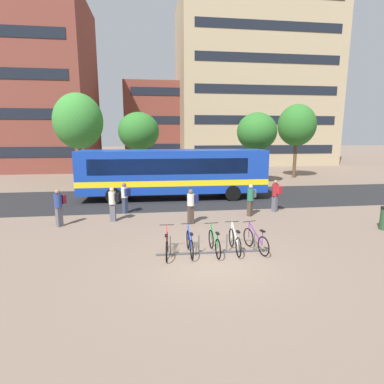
% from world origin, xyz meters
% --- Properties ---
extents(ground, '(200.00, 200.00, 0.00)m').
position_xyz_m(ground, '(0.00, 0.00, 0.00)').
color(ground, '#7A6656').
extents(bus_lane_asphalt, '(80.00, 7.20, 0.01)m').
position_xyz_m(bus_lane_asphalt, '(0.00, 10.42, 0.00)').
color(bus_lane_asphalt, '#232326').
rests_on(bus_lane_asphalt, ground).
extents(city_bus, '(12.07, 2.76, 3.20)m').
position_xyz_m(city_bus, '(-0.49, 10.42, 1.78)').
color(city_bus, '#14389E').
rests_on(city_bus, ground).
extents(bike_rack, '(4.05, 0.17, 0.70)m').
position_xyz_m(bike_rack, '(0.14, 0.72, 0.09)').
color(bike_rack, '#47474C').
rests_on(bike_rack, ground).
extents(parked_bicycle_red_0, '(0.52, 1.72, 0.99)m').
position_xyz_m(parked_bicycle_red_0, '(-1.50, 0.73, 0.38)').
color(parked_bicycle_red_0, black).
rests_on(parked_bicycle_red_0, ground).
extents(parked_bicycle_blue_1, '(0.52, 1.72, 0.99)m').
position_xyz_m(parked_bicycle_blue_1, '(-0.68, 0.78, 0.38)').
color(parked_bicycle_blue_1, black).
rests_on(parked_bicycle_blue_1, ground).
extents(parked_bicycle_green_2, '(0.52, 1.72, 0.99)m').
position_xyz_m(parked_bicycle_green_2, '(0.20, 0.74, 0.38)').
color(parked_bicycle_green_2, black).
rests_on(parked_bicycle_green_2, ground).
extents(parked_bicycle_white_3, '(0.52, 1.72, 0.99)m').
position_xyz_m(parked_bicycle_white_3, '(0.97, 0.81, 0.38)').
color(parked_bicycle_white_3, black).
rests_on(parked_bicycle_white_3, ground).
extents(parked_bicycle_purple_4, '(0.58, 1.69, 0.99)m').
position_xyz_m(parked_bicycle_purple_4, '(1.74, 0.77, 0.38)').
color(parked_bicycle_purple_4, black).
rests_on(parked_bicycle_purple_4, ground).
extents(commuter_maroon_pack_0, '(0.57, 0.60, 1.75)m').
position_xyz_m(commuter_maroon_pack_0, '(-6.22, 4.87, 1.01)').
color(commuter_maroon_pack_0, '#565660').
rests_on(commuter_maroon_pack_0, ground).
extents(commuter_red_pack_1, '(0.53, 0.61, 1.77)m').
position_xyz_m(commuter_red_pack_1, '(4.72, 6.15, 1.02)').
color(commuter_red_pack_1, '#565660').
rests_on(commuter_red_pack_1, ground).
extents(commuter_navy_pack_2, '(0.58, 0.59, 1.66)m').
position_xyz_m(commuter_navy_pack_2, '(-3.41, 6.86, 0.96)').
color(commuter_navy_pack_2, '#2D3851').
rests_on(commuter_navy_pack_2, ground).
extents(commuter_navy_pack_3, '(0.60, 0.49, 1.67)m').
position_xyz_m(commuter_navy_pack_3, '(-0.14, 4.51, 0.97)').
color(commuter_navy_pack_3, '#47382D').
rests_on(commuter_navy_pack_3, ground).
extents(commuter_grey_pack_4, '(0.60, 0.57, 1.67)m').
position_xyz_m(commuter_grey_pack_4, '(3.10, 5.50, 0.96)').
color(commuter_grey_pack_4, '#47382D').
rests_on(commuter_grey_pack_4, ground).
extents(commuter_black_pack_5, '(0.56, 0.38, 1.69)m').
position_xyz_m(commuter_black_pack_5, '(-3.86, 5.41, 0.98)').
color(commuter_black_pack_5, '#565660').
rests_on(commuter_black_pack_5, ground).
extents(street_tree_0, '(3.61, 3.61, 6.14)m').
position_xyz_m(street_tree_0, '(-3.03, 18.63, 4.44)').
color(street_tree_0, brown).
rests_on(street_tree_0, ground).
extents(street_tree_1, '(3.32, 3.32, 5.99)m').
position_xyz_m(street_tree_1, '(6.86, 15.62, 4.40)').
color(street_tree_1, brown).
rests_on(street_tree_1, ground).
extents(street_tree_2, '(4.21, 4.21, 7.72)m').
position_xyz_m(street_tree_2, '(-8.20, 18.82, 5.31)').
color(street_tree_2, brown).
rests_on(street_tree_2, ground).
extents(street_tree_3, '(3.58, 3.58, 7.01)m').
position_xyz_m(street_tree_3, '(11.92, 18.78, 5.03)').
color(street_tree_3, brown).
rests_on(street_tree_3, ground).
extents(building_left_wing, '(17.01, 12.06, 19.58)m').
position_xyz_m(building_left_wing, '(-17.61, 30.71, 9.79)').
color(building_left_wing, brown).
rests_on(building_left_wing, ground).
extents(building_right_wing, '(21.30, 12.89, 22.49)m').
position_xyz_m(building_right_wing, '(12.85, 35.53, 11.25)').
color(building_right_wing, tan).
rests_on(building_right_wing, ground).
extents(building_centre_block, '(17.43, 12.53, 11.57)m').
position_xyz_m(building_centre_block, '(3.08, 41.01, 5.79)').
color(building_centre_block, brown).
rests_on(building_centre_block, ground).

